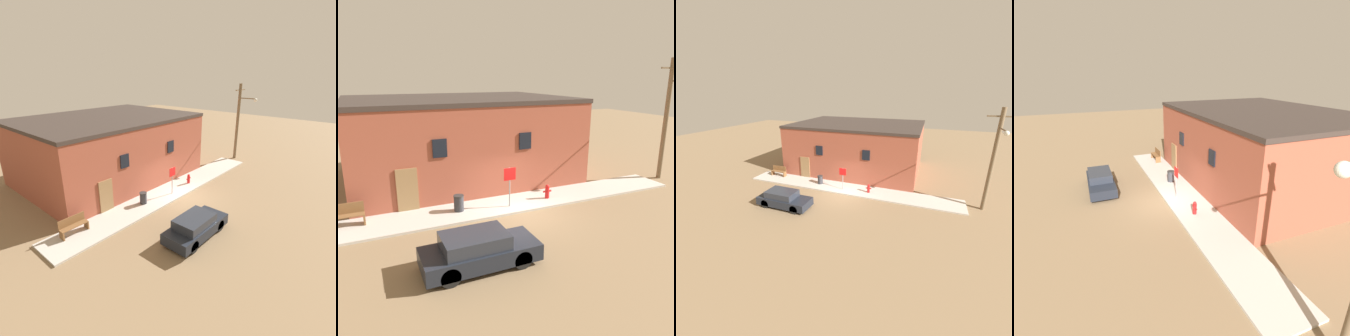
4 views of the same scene
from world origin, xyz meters
The scene contains 9 objects.
ground_plane centered at (0.00, 0.00, 0.00)m, with size 80.00×80.00×0.00m, color #846B4C.
sidewalk centered at (0.00, 1.18, 0.06)m, with size 19.37×2.37×0.11m.
brick_building centered at (-0.96, 7.28, 2.57)m, with size 13.33×9.95×5.13m.
fire_hydrant centered at (2.04, 1.02, 0.48)m, with size 0.47×0.22×0.75m.
stop_sign centered at (-0.26, 0.80, 1.49)m, with size 0.62×0.06×1.99m.
bench centered at (-7.67, 1.67, 0.60)m, with size 1.56×0.44×0.99m.
trash_bin centered at (-2.73, 1.28, 0.51)m, with size 0.49×0.49×0.79m.
utility_pole centered at (10.74, 1.38, 3.97)m, with size 1.80×1.91×7.45m.
parked_car centered at (-3.40, -3.49, 0.62)m, with size 4.07×1.64×1.27m.
Camera 1 is at (-13.66, -10.31, 8.50)m, focal length 28.00 mm.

